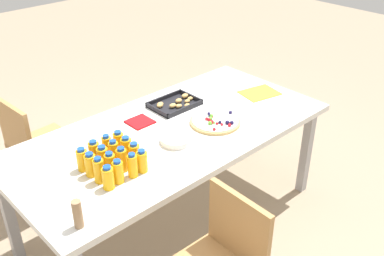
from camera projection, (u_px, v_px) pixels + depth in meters
ground_plane at (173, 219)px, 3.13m from camera, size 12.00×12.00×0.00m
party_table at (171, 138)px, 2.80m from camera, size 2.04×0.98×0.73m
chair_far_left at (35, 142)px, 3.07m from camera, size 0.42×0.42×0.83m
juice_bottle_0 at (108, 178)px, 2.23m from camera, size 0.06×0.06×0.13m
juice_bottle_1 at (118, 172)px, 2.27m from camera, size 0.06×0.06×0.13m
juice_bottle_2 at (133, 166)px, 2.31m from camera, size 0.05×0.05×0.14m
juice_bottle_3 at (142, 161)px, 2.36m from camera, size 0.06×0.06×0.13m
juice_bottle_4 at (99, 170)px, 2.27m from camera, size 0.06×0.06×0.15m
juice_bottle_5 at (110, 165)px, 2.32m from camera, size 0.06×0.06×0.14m
juice_bottle_6 at (122, 160)px, 2.36m from camera, size 0.06×0.06×0.14m
juice_bottle_7 at (134, 154)px, 2.41m from camera, size 0.06×0.06×0.14m
juice_bottle_8 at (91, 165)px, 2.32m from camera, size 0.06×0.06×0.14m
juice_bottle_9 at (103, 158)px, 2.37m from camera, size 0.06×0.06×0.14m
juice_bottle_10 at (114, 153)px, 2.41m from camera, size 0.05×0.05×0.15m
juice_bottle_11 at (126, 148)px, 2.46m from camera, size 0.06×0.06×0.14m
juice_bottle_12 at (82, 160)px, 2.37m from camera, size 0.06×0.06×0.13m
juice_bottle_13 at (95, 153)px, 2.41m from camera, size 0.06×0.06×0.15m
juice_bottle_14 at (107, 148)px, 2.45m from camera, size 0.05×0.05×0.15m
juice_bottle_15 at (119, 143)px, 2.50m from camera, size 0.06×0.06×0.14m
fruit_pizza at (215, 121)px, 2.83m from camera, size 0.32×0.32×0.05m
snack_tray at (175, 104)px, 3.05m from camera, size 0.32×0.24×0.04m
plate_stack at (176, 140)px, 2.63m from camera, size 0.18×0.18×0.03m
napkin_stack at (140, 122)px, 2.84m from camera, size 0.15×0.15×0.01m
cardboard_tube at (78, 214)px, 1.98m from camera, size 0.04×0.04×0.14m
paper_folder at (260, 93)px, 3.22m from camera, size 0.30×0.25×0.01m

